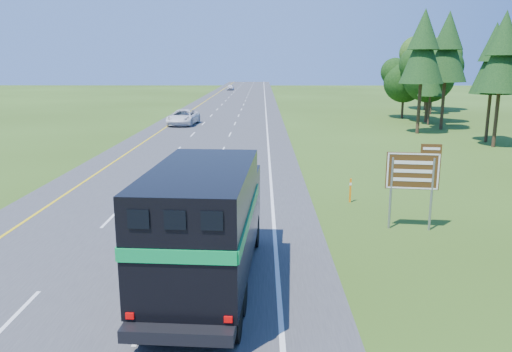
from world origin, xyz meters
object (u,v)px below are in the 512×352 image
Objects in this scene: horse_truck at (206,222)px; far_car at (230,87)px; exit_sign at (413,174)px; white_suv at (183,117)px.

horse_truck reaches higher than far_car.
far_car is at bearing 105.37° from exit_sign.
exit_sign is (7.94, 5.71, 0.24)m from horse_truck.
horse_truck is 9.78m from exit_sign.
white_suv is 1.67× the size of exit_sign.
horse_truck is 2.46× the size of exit_sign.
far_car is (-6.59, 116.10, -1.38)m from horse_truck.
horse_truck reaches higher than exit_sign.
white_suv is at bearing 120.67° from exit_sign.
white_suv is at bearing 103.22° from horse_truck.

